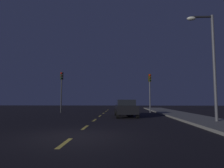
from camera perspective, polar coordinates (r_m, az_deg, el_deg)
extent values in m
plane|color=black|center=(14.93, -4.82, -10.31)|extent=(80.00, 80.00, 0.00)
cube|color=gray|center=(15.84, 23.60, -9.34)|extent=(3.00, 40.00, 0.15)
cube|color=#EACC4C|center=(6.95, -13.75, -16.51)|extent=(0.16, 1.60, 0.01)
cube|color=#EACC4C|center=(10.61, -7.89, -12.51)|extent=(0.16, 1.60, 0.01)
cube|color=#EACC4C|center=(14.34, -5.13, -10.52)|extent=(0.16, 1.60, 0.01)
cube|color=#EACC4C|center=(18.10, -3.53, -9.34)|extent=(0.16, 1.60, 0.01)
cube|color=#EACC4C|center=(21.87, -2.48, -8.57)|extent=(0.16, 1.60, 0.01)
cube|color=#EACC4C|center=(25.65, -1.75, -8.02)|extent=(0.16, 1.60, 0.01)
cube|color=#EACC4C|center=(29.44, -1.20, -7.62)|extent=(0.16, 1.60, 0.01)
cylinder|color=#2D2D30|center=(23.90, -14.67, -2.34)|extent=(0.14, 0.14, 4.81)
cube|color=black|center=(24.06, -14.57, 2.32)|extent=(0.32, 0.24, 0.90)
sphere|color=red|center=(23.95, -14.67, 3.08)|extent=(0.20, 0.20, 0.20)
sphere|color=#3F2D0C|center=(23.91, -14.69, 2.37)|extent=(0.20, 0.20, 0.20)
sphere|color=#0C3319|center=(23.88, -14.70, 1.66)|extent=(0.20, 0.20, 0.20)
cylinder|color=#4C4C51|center=(23.10, 11.09, -2.68)|extent=(0.14, 0.14, 4.53)
cube|color=#382D0C|center=(23.24, 11.01, 1.79)|extent=(0.32, 0.24, 0.90)
sphere|color=red|center=(23.12, 11.06, 2.58)|extent=(0.20, 0.20, 0.20)
sphere|color=#3F2D0C|center=(23.08, 11.07, 1.84)|extent=(0.20, 0.20, 0.20)
sphere|color=#0C3319|center=(23.05, 11.08, 1.10)|extent=(0.20, 0.20, 0.20)
cube|color=black|center=(17.17, 4.04, -7.39)|extent=(1.99, 4.28, 0.68)
cube|color=black|center=(16.94, 4.09, -5.44)|extent=(1.63, 1.98, 0.49)
cylinder|color=black|center=(18.66, 1.13, -8.24)|extent=(0.26, 0.65, 0.64)
cylinder|color=black|center=(18.80, 6.03, -8.19)|extent=(0.26, 0.65, 0.64)
cylinder|color=black|center=(15.60, 1.65, -8.91)|extent=(0.26, 0.65, 0.64)
cylinder|color=black|center=(15.76, 7.50, -8.83)|extent=(0.26, 0.65, 0.64)
cylinder|color=#4C4C51|center=(13.83, 27.90, 4.15)|extent=(0.18, 0.18, 6.91)
cube|color=black|center=(14.45, 24.86, 17.48)|extent=(1.33, 0.10, 0.10)
ellipsoid|color=silver|center=(14.18, 22.27, 17.39)|extent=(0.56, 0.36, 0.24)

